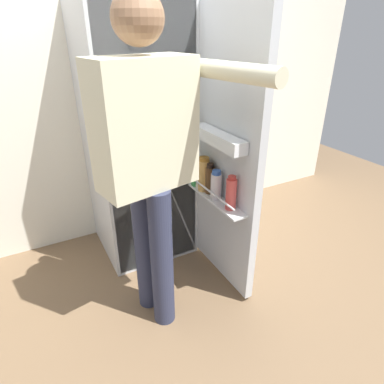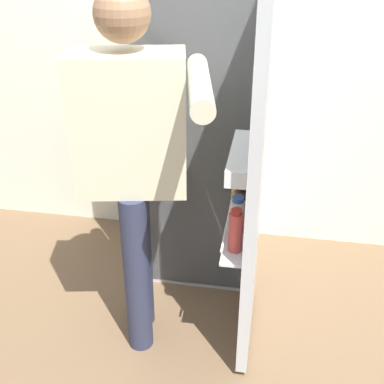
% 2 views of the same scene
% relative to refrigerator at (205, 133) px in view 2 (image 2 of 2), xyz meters
% --- Properties ---
extents(ground_plane, '(6.30, 6.30, 0.00)m').
position_rel_refrigerator_xyz_m(ground_plane, '(-0.03, -0.50, -0.84)').
color(ground_plane, brown).
extents(kitchen_wall, '(4.40, 0.10, 2.60)m').
position_rel_refrigerator_xyz_m(kitchen_wall, '(-0.03, 0.41, 0.46)').
color(kitchen_wall, silver).
rests_on(kitchen_wall, ground_plane).
extents(refrigerator, '(0.67, 1.21, 1.69)m').
position_rel_refrigerator_xyz_m(refrigerator, '(0.00, 0.00, 0.00)').
color(refrigerator, silver).
rests_on(refrigerator, ground_plane).
extents(person, '(0.66, 0.72, 1.66)m').
position_rel_refrigerator_xyz_m(person, '(-0.21, -0.64, 0.16)').
color(person, '#2D334C').
rests_on(person, ground_plane).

